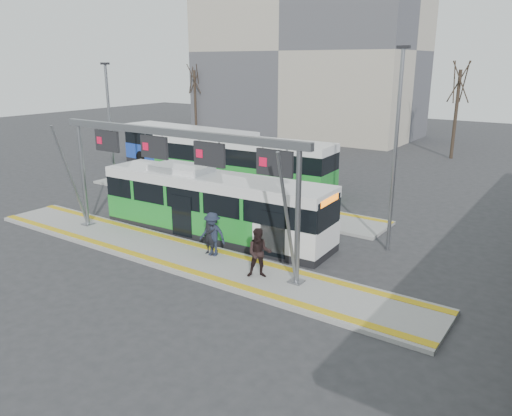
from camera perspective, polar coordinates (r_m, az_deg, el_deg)
The scene contains 18 objects.
ground at distance 21.50m, azimuth -8.65°, elevation -5.52°, with size 120.00×120.00×0.00m, color #2D2D30.
platform_main at distance 21.47m, azimuth -8.66°, elevation -5.33°, with size 22.00×3.00×0.15m, color gray.
platform_second at distance 29.71m, azimuth -3.82°, elevation 0.97°, with size 20.00×3.00×0.15m, color gray.
tactile_main at distance 21.44m, azimuth -8.67°, elevation -5.12°, with size 22.00×2.65×0.02m.
tactile_second at distance 30.56m, azimuth -2.49°, elevation 1.60°, with size 20.00×0.35×0.02m.
gantry at distance 20.72m, azimuth -9.38°, elevation 6.01°, with size 13.00×1.68×5.20m.
apartment_block at distance 57.60m, azimuth 5.92°, elevation 17.57°, with size 24.50×12.50×18.40m.
hero_bus at distance 23.49m, azimuth -4.86°, elevation 0.29°, with size 11.73×3.03×3.20m.
bg_bus_green at distance 32.99m, azimuth -1.76°, elevation 5.23°, with size 12.86×3.45×3.18m.
bg_bus_blue at distance 39.15m, azimuth -7.76°, elevation 6.81°, with size 12.06×3.32×3.11m.
passenger_a at distance 20.92m, azimuth -5.32°, elevation -3.01°, with size 0.64×0.42×1.76m, color black.
passenger_b at distance 18.64m, azimuth 0.37°, elevation -5.17°, with size 0.93×0.72×1.91m, color black.
passenger_c at distance 20.77m, azimuth -5.00°, elevation -3.00°, with size 1.20×0.69×1.86m, color #1C2232.
tree_left at distance 51.08m, azimuth 9.91°, elevation 13.27°, with size 1.40×1.40×7.08m.
tree_mid at distance 45.30m, azimuth 22.22°, elevation 13.14°, with size 1.40×1.40×8.31m.
tree_far at distance 58.67m, azimuth -7.04°, elevation 14.41°, with size 1.40×1.40×7.96m.
lamp_west at distance 30.41m, azimuth -16.31°, elevation 8.65°, with size 0.50×0.25×7.91m.
lamp_east at distance 21.59m, azimuth 15.66°, elevation 6.65°, with size 0.50×0.25×8.56m.
Camera 1 is at (13.83, -14.41, 7.96)m, focal length 35.00 mm.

